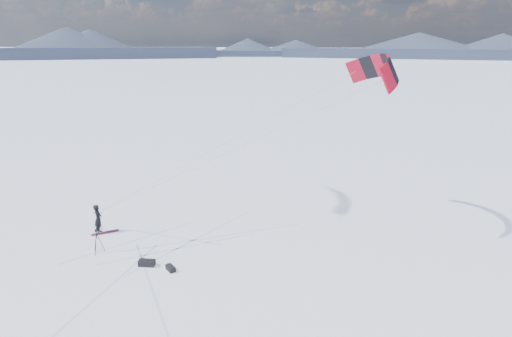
% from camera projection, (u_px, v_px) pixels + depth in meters
% --- Properties ---
extents(ground, '(1800.00, 1800.00, 0.00)m').
position_uv_depth(ground, '(106.00, 250.00, 23.18)').
color(ground, white).
extents(horizon_hills, '(704.00, 704.42, 9.82)m').
position_uv_depth(horizon_hills, '(98.00, 176.00, 21.98)').
color(horizon_hills, '#222E3F').
rests_on(horizon_hills, ground).
extents(snow_tracks, '(17.62, 10.25, 0.01)m').
position_uv_depth(snow_tracks, '(112.00, 251.00, 23.12)').
color(snow_tracks, '#A5B8D4').
rests_on(snow_tracks, ground).
extents(snowkiter, '(0.65, 0.76, 1.77)m').
position_uv_depth(snowkiter, '(100.00, 233.00, 25.33)').
color(snowkiter, black).
rests_on(snowkiter, ground).
extents(snowboard, '(1.38, 1.22, 0.04)m').
position_uv_depth(snowboard, '(105.00, 233.00, 25.30)').
color(snowboard, maroon).
rests_on(snowboard, ground).
extents(tripod, '(0.65, 0.58, 1.38)m').
position_uv_depth(tripod, '(97.00, 238.00, 22.65)').
color(tripod, black).
rests_on(tripod, ground).
extents(gear_bag_a, '(0.85, 0.48, 0.36)m').
position_uv_depth(gear_bag_a, '(147.00, 263.00, 21.56)').
color(gear_bag_a, black).
rests_on(gear_bag_a, ground).
extents(gear_bag_b, '(0.66, 0.65, 0.29)m').
position_uv_depth(gear_bag_b, '(171.00, 268.00, 21.12)').
color(gear_bag_b, black).
rests_on(gear_bag_b, ground).
extents(power_kite, '(16.81, 7.34, 8.99)m').
position_uv_depth(power_kite, '(378.00, 71.00, 23.76)').
color(power_kite, '#AC0A20').
rests_on(power_kite, ground).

